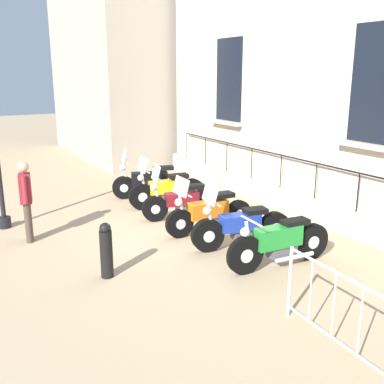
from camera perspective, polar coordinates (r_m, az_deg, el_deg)
The scene contains 12 objects.
ground_plane at distance 10.22m, azimuth 1.23°, elevation -4.15°, with size 60.00×60.00×0.00m, color tan.
building_facade at distance 11.35m, azimuth 13.77°, elevation 19.77°, with size 0.82×11.11×8.94m.
motorcycle_black at distance 12.35m, azimuth -5.30°, elevation 1.30°, with size 2.06×0.88×1.38m.
motorcycle_yellow at distance 11.45m, azimuth -3.23°, elevation 0.26°, with size 2.03×0.70×1.33m.
motorcycle_maroon at distance 10.52m, azimuth -1.19°, elevation -1.26°, with size 1.98×0.74×1.33m.
motorcycle_orange at distance 9.62m, azimuth 2.14°, elevation -2.66°, with size 2.07×0.68×1.28m.
motorcycle_blue at distance 8.86m, azimuth 6.21°, elevation -4.40°, with size 2.07×0.81×1.33m.
motorcycle_green at distance 8.10m, azimuth 11.05°, elevation -6.34°, with size 2.13×0.62×0.96m.
crowd_barrier at distance 5.82m, azimuth 19.01°, elevation -14.53°, with size 0.19×2.15×1.05m.
bollard at distance 7.67m, azimuth -10.84°, elevation -7.25°, with size 0.21×0.21×0.96m.
pedestrian_standing at distance 9.56m, azimuth -20.32°, elevation -0.60°, with size 0.29×0.52×1.66m.
distant_building at distance 19.42m, azimuth -5.99°, elevation 15.65°, with size 5.87×7.17×7.19m.
Camera 1 is at (5.08, 8.21, 3.36)m, focal length 42.01 mm.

